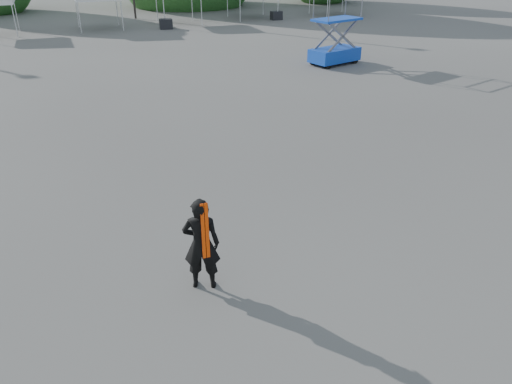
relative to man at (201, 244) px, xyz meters
name	(u,v)px	position (x,y,z in m)	size (l,w,h in m)	color
ground	(219,209)	(1.09, 2.61, -0.88)	(120.00, 120.00, 0.00)	#474442
man	(201,244)	(0.00, 0.00, 0.00)	(0.74, 0.61, 1.75)	black
scissor_lift	(336,30)	(10.83, 14.90, 0.74)	(2.74, 1.90, 3.22)	#0C18A8
crate_mid	(166,24)	(5.28, 28.69, -0.54)	(0.86, 0.67, 0.67)	black
crate_east	(276,16)	(14.13, 30.05, -0.56)	(0.80, 0.63, 0.63)	black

